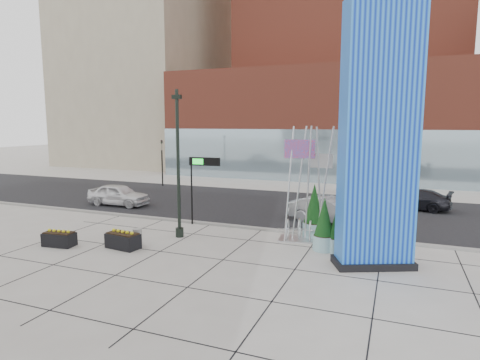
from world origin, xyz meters
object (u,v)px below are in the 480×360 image
(blue_pylon, at_px, (378,143))
(overhead_street_sign, at_px, (202,167))
(car_silver_mid, at_px, (328,210))
(public_art_sculpture, at_px, (306,211))
(car_white_west, at_px, (119,195))
(lamp_post, at_px, (178,178))
(concrete_bollard, at_px, (138,237))

(blue_pylon, xyz_separation_m, overhead_street_sign, (-9.11, 3.29, -1.62))
(car_silver_mid, bearing_deg, blue_pylon, -142.23)
(public_art_sculpture, height_order, car_white_west, public_art_sculpture)
(lamp_post, bearing_deg, overhead_street_sign, 89.94)
(car_silver_mid, bearing_deg, overhead_street_sign, 129.50)
(concrete_bollard, xyz_separation_m, car_white_west, (-6.67, 7.15, 0.33))
(public_art_sculpture, relative_size, car_silver_mid, 1.23)
(blue_pylon, relative_size, concrete_bollard, 12.65)
(blue_pylon, bearing_deg, overhead_street_sign, 136.25)
(concrete_bollard, bearing_deg, overhead_street_sign, 76.53)
(lamp_post, bearing_deg, blue_pylon, -5.12)
(concrete_bollard, bearing_deg, car_silver_mid, 45.13)
(overhead_street_sign, distance_m, car_white_west, 8.56)
(lamp_post, height_order, concrete_bollard, lamp_post)
(overhead_street_sign, xyz_separation_m, car_silver_mid, (6.35, 3.01, -2.47))
(car_silver_mid, bearing_deg, concrete_bollard, 149.27)
(concrete_bollard, distance_m, car_silver_mid, 10.51)
(public_art_sculpture, bearing_deg, overhead_street_sign, 164.94)
(overhead_street_sign, bearing_deg, concrete_bollard, -106.67)
(blue_pylon, xyz_separation_m, concrete_bollard, (-10.17, -1.15, -4.43))
(overhead_street_sign, bearing_deg, public_art_sculpture, -10.96)
(lamp_post, xyz_separation_m, concrete_bollard, (-1.06, -1.96, -2.52))
(public_art_sculpture, bearing_deg, car_white_west, 158.22)
(overhead_street_sign, xyz_separation_m, car_white_west, (-7.73, 2.71, -2.48))
(car_white_west, relative_size, car_silver_mid, 0.96)
(blue_pylon, distance_m, car_white_west, 18.34)
(car_white_west, xyz_separation_m, car_silver_mid, (14.08, 0.30, 0.00))
(blue_pylon, relative_size, lamp_post, 1.40)
(blue_pylon, distance_m, public_art_sculpture, 5.30)
(overhead_street_sign, height_order, car_white_west, overhead_street_sign)
(car_white_west, bearing_deg, lamp_post, -125.30)
(blue_pylon, relative_size, public_art_sculpture, 1.83)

